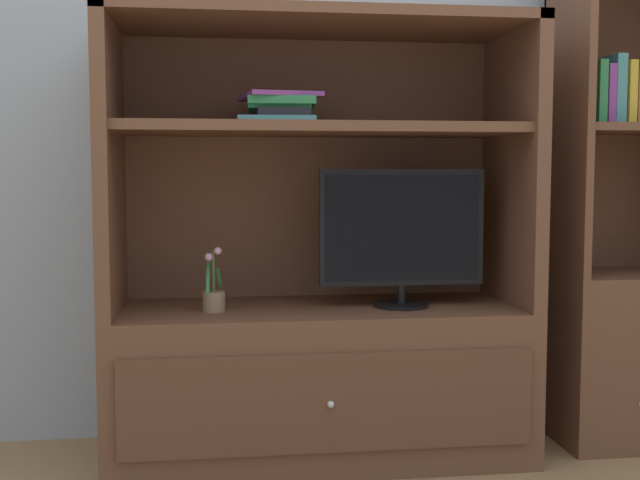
# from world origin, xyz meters

# --- Properties ---
(painted_rear_wall) EXTENTS (6.00, 0.10, 2.80)m
(painted_rear_wall) POSITION_xyz_m (0.00, 0.75, 1.40)
(painted_rear_wall) COLOR #9EA8B2
(painted_rear_wall) RESTS_ON ground_plane
(media_console) EXTENTS (1.53, 0.62, 1.60)m
(media_console) POSITION_xyz_m (0.00, 0.41, 0.49)
(media_console) COLOR brown
(media_console) RESTS_ON ground_plane
(tv_monitor) EXTENTS (0.61, 0.20, 0.50)m
(tv_monitor) POSITION_xyz_m (0.30, 0.35, 0.83)
(tv_monitor) COLOR black
(tv_monitor) RESTS_ON media_console
(potted_plant) EXTENTS (0.08, 0.08, 0.23)m
(potted_plant) POSITION_xyz_m (-0.38, 0.34, 0.61)
(potted_plant) COLOR #8C7251
(potted_plant) RESTS_ON media_console
(magazine_stack) EXTENTS (0.30, 0.36, 0.11)m
(magazine_stack) POSITION_xyz_m (-0.14, 0.40, 1.28)
(magazine_stack) COLOR teal
(magazine_stack) RESTS_ON media_console
(bookshelf_tall) EXTENTS (0.47, 0.42, 1.90)m
(bookshelf_tall) POSITION_xyz_m (1.17, 0.41, 0.62)
(bookshelf_tall) COLOR brown
(bookshelf_tall) RESTS_ON ground_plane
(upright_book_row) EXTENTS (0.23, 0.18, 0.26)m
(upright_book_row) POSITION_xyz_m (1.11, 0.40, 1.35)
(upright_book_row) COLOR black
(upright_book_row) RESTS_ON bookshelf_tall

